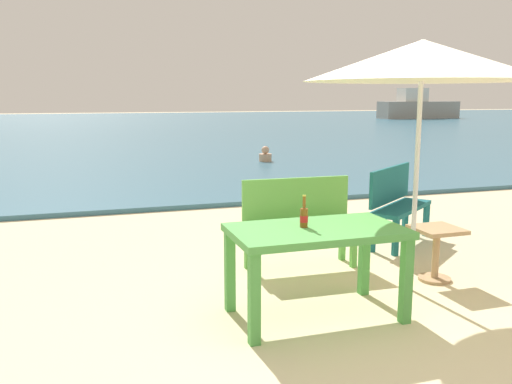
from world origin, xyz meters
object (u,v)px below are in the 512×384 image
object	(u,v)px
picnic_table_green	(316,241)
boat_barge	(417,108)
patio_umbrella	(422,61)
swimmer_person	(265,155)
beer_bottle_amber	(304,216)
bench_teal_center	(397,200)
side_table_wood	(436,246)
bench_green_left	(299,217)

from	to	relation	value
picnic_table_green	boat_barge	size ratio (longest dim) A/B	0.22
patio_umbrella	swimmer_person	distance (m)	9.92
beer_bottle_amber	patio_umbrella	size ratio (longest dim) A/B	0.12
picnic_table_green	boat_barge	distance (m)	41.06
bench_teal_center	boat_barge	xyz separation A→B (m)	(21.82, 31.69, 0.39)
side_table_wood	swimmer_person	xyz separation A→B (m)	(1.42, 9.40, -0.11)
side_table_wood	boat_barge	distance (m)	39.83
side_table_wood	swimmer_person	distance (m)	9.51
beer_bottle_amber	patio_umbrella	bearing A→B (deg)	11.60
beer_bottle_amber	bench_green_left	distance (m)	1.39
boat_barge	bench_teal_center	bearing A→B (deg)	-124.54
picnic_table_green	side_table_wood	world-z (taller)	picnic_table_green
beer_bottle_amber	swimmer_person	world-z (taller)	beer_bottle_amber
patio_umbrella	swimmer_person	xyz separation A→B (m)	(1.81, 9.57, -1.88)
picnic_table_green	side_table_wood	xyz separation A→B (m)	(1.50, 0.46, -0.30)
beer_bottle_amber	swimmer_person	size ratio (longest dim) A/B	0.65
side_table_wood	swimmer_person	world-z (taller)	side_table_wood
bench_green_left	side_table_wood	bearing A→B (deg)	-37.26
bench_green_left	boat_barge	world-z (taller)	boat_barge
picnic_table_green	beer_bottle_amber	world-z (taller)	beer_bottle_amber
bench_green_left	beer_bottle_amber	bearing A→B (deg)	-110.71
patio_umbrella	bench_green_left	bearing A→B (deg)	125.70
side_table_wood	bench_green_left	size ratio (longest dim) A/B	0.45
side_table_wood	bench_teal_center	world-z (taller)	bench_teal_center
picnic_table_green	bench_teal_center	xyz separation A→B (m)	(1.90, 1.82, -0.11)
patio_umbrella	side_table_wood	world-z (taller)	patio_umbrella
picnic_table_green	beer_bottle_amber	bearing A→B (deg)	153.05
bench_green_left	swimmer_person	size ratio (longest dim) A/B	2.95
patio_umbrella	beer_bottle_amber	bearing A→B (deg)	-168.40
picnic_table_green	beer_bottle_amber	distance (m)	0.23
picnic_table_green	bench_green_left	bearing A→B (deg)	73.62
picnic_table_green	patio_umbrella	size ratio (longest dim) A/B	0.61
picnic_table_green	patio_umbrella	bearing A→B (deg)	14.82
bench_green_left	swimmer_person	bearing A→B (deg)	73.47
beer_bottle_amber	side_table_wood	xyz separation A→B (m)	(1.60, 0.42, -0.50)
beer_bottle_amber	bench_green_left	size ratio (longest dim) A/B	0.22
boat_barge	bench_green_left	bearing A→B (deg)	-125.93
swimmer_person	patio_umbrella	bearing A→B (deg)	-100.69
picnic_table_green	boat_barge	xyz separation A→B (m)	(23.72, 33.51, 0.28)
patio_umbrella	swimmer_person	world-z (taller)	patio_umbrella
patio_umbrella	side_table_wood	distance (m)	1.81
side_table_wood	bench_teal_center	bearing A→B (deg)	73.73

